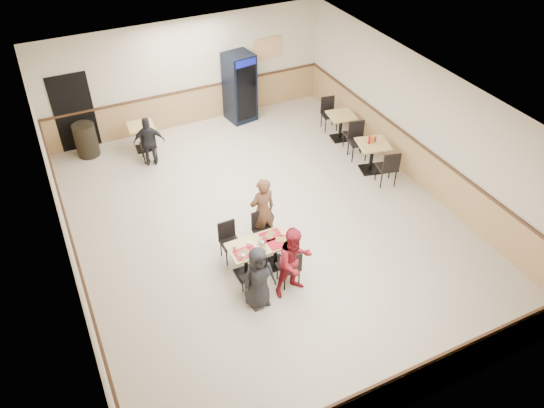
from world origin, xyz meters
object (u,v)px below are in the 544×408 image
diner_man_opposite (263,211)px  side_table_far (341,123)px  lone_diner (149,142)px  side_table_near (372,153)px  pepsi_cooler (240,87)px  back_table (142,133)px  diner_woman_left (258,278)px  diner_woman_right (294,262)px  main_table (261,252)px  trash_bin (86,140)px

diner_man_opposite → side_table_far: bearing=-146.7°
lone_diner → side_table_far: size_ratio=1.66×
lone_diner → side_table_near: bearing=166.6°
pepsi_cooler → back_table: bearing=179.2°
diner_woman_left → diner_man_opposite: (0.82, 1.57, 0.12)m
diner_woman_right → pepsi_cooler: size_ratio=0.77×
diner_woman_right → back_table: size_ratio=2.14×
diner_man_opposite → lone_diner: diner_man_opposite is taller
diner_woman_right → lone_diner: bearing=98.2°
diner_man_opposite → side_table_far: (3.65, 2.83, -0.30)m
side_table_far → back_table: bearing=159.8°
main_table → pepsi_cooler: (2.06, 5.85, 0.52)m
side_table_far → back_table: 5.31m
main_table → diner_man_opposite: size_ratio=0.82×
lone_diner → side_table_far: 5.09m
pepsi_cooler → main_table: bearing=-117.7°
diner_man_opposite → back_table: 4.86m
diner_man_opposite → side_table_near: (3.54, 1.19, -0.27)m
main_table → side_table_near: (3.95, 1.98, 0.06)m
side_table_far → trash_bin: 6.73m
side_table_far → back_table: (-4.98, 1.83, -0.02)m
lone_diner → pepsi_cooler: size_ratio=0.67×
lone_diner → diner_woman_right: bearing=118.3°
diner_woman_right → side_table_far: size_ratio=1.90×
diner_woman_left → back_table: 6.26m
diner_woman_right → back_table: diner_woman_right is taller
main_table → side_table_near: bearing=26.2°
diner_man_opposite → lone_diner: bearing=-75.5°
back_table → main_table: bearing=-80.4°
trash_bin → side_table_far: bearing=-18.9°
main_table → diner_woman_left: (-0.41, -0.79, 0.21)m
side_table_near → side_table_far: side_table_near is taller
lone_diner → diner_man_opposite: bearing=124.3°
diner_woman_right → side_table_near: (3.63, 2.76, -0.23)m
back_table → pepsi_cooler: 3.05m
side_table_near → pepsi_cooler: size_ratio=0.45×
diner_man_opposite → lone_diner: size_ratio=1.19×
main_table → diner_man_opposite: bearing=62.1°
diner_woman_right → lone_diner: 5.57m
pepsi_cooler → diner_woman_right: bearing=-113.0°
pepsi_cooler → diner_man_opposite: bearing=-116.4°
back_table → side_table_near: bearing=-35.5°
side_table_far → diner_man_opposite: bearing=-142.2°
lone_diner → trash_bin: (-1.38, 1.15, -0.22)m
trash_bin → side_table_near: bearing=-31.4°
diner_woman_left → diner_man_opposite: bearing=59.4°
diner_woman_right → back_table: 6.36m
diner_woman_left → side_table_near: size_ratio=1.51×
diner_woman_right → pepsi_cooler: bearing=70.6°
diner_woman_right → diner_man_opposite: 1.57m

